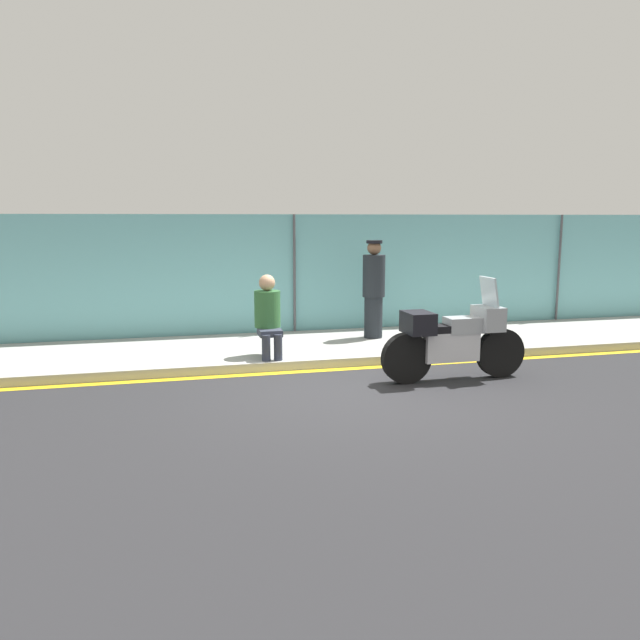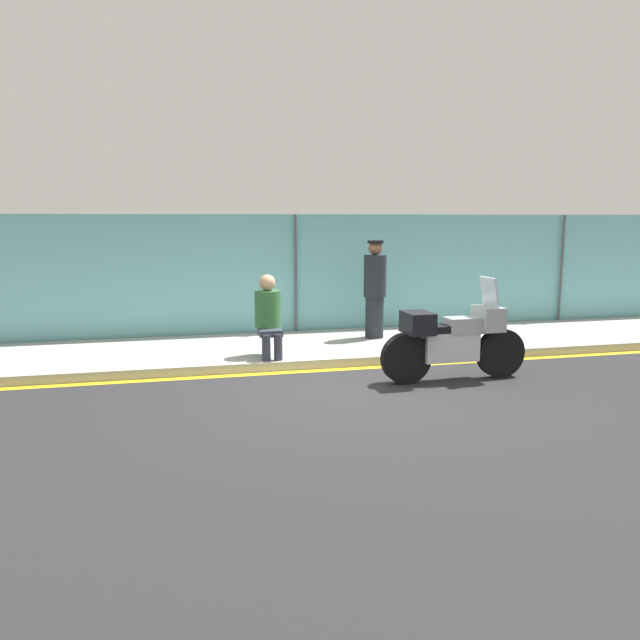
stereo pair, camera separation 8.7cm
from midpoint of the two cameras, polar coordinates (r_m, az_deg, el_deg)
name	(u,v)px [view 2 (the right image)]	position (r m, az deg, el deg)	size (l,w,h in m)	color
ground_plane	(350,389)	(8.46, 3.07, -6.31)	(120.00, 120.00, 0.00)	#262628
sidewalk	(310,348)	(10.74, -0.65, -2.54)	(42.23, 2.52, 0.14)	#9E9E99
curb_paint_stripe	(330,370)	(9.48, 1.18, -4.57)	(42.23, 0.18, 0.01)	gold
storefront_fence	(295,277)	(11.89, -2.11, 3.97)	(40.12, 0.17, 2.35)	#6BB2B7
motorcycle	(454,340)	(8.97, 12.39, -1.76)	(2.17, 0.51, 1.46)	black
officer_standing	(375,288)	(11.19, 5.25, 2.89)	(0.40, 0.40, 1.75)	#1E2328
person_seated_on_curb	(268,312)	(9.69, -4.49, 0.75)	(0.41, 0.67, 1.27)	#2D3342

